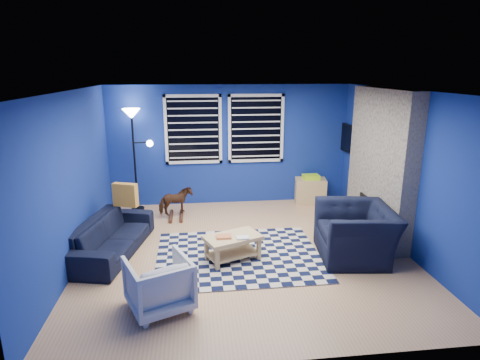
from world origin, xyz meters
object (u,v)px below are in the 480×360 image
at_px(armchair_bent, 159,284).
at_px(coffee_table, 233,243).
at_px(rocking_horse, 176,201).
at_px(cabinet, 310,190).
at_px(armchair_big, 356,232).
at_px(sofa, 112,236).
at_px(tv, 351,140).
at_px(floor_lamp, 133,128).

relative_size(armchair_bent, coffee_table, 0.76).
xyz_separation_m(armchair_bent, rocking_horse, (0.08, 3.07, 0.01)).
bearing_deg(rocking_horse, coffee_table, -178.88).
bearing_deg(cabinet, armchair_big, -81.60).
relative_size(sofa, rocking_horse, 3.03).
relative_size(coffee_table, cabinet, 1.34).
height_order(armchair_big, rocking_horse, armchair_big).
distance_m(sofa, rocking_horse, 1.72).
height_order(tv, coffee_table, tv).
distance_m(coffee_table, cabinet, 3.17).
height_order(coffee_table, floor_lamp, floor_lamp).
bearing_deg(coffee_table, tv, 40.36).
relative_size(armchair_big, armchair_bent, 1.69).
height_order(sofa, coffee_table, sofa).
relative_size(armchair_bent, rocking_horse, 1.13).
relative_size(sofa, floor_lamp, 0.93).
bearing_deg(coffee_table, sofa, 165.65).
relative_size(rocking_horse, cabinet, 0.90).
height_order(rocking_horse, coffee_table, rocking_horse).
distance_m(sofa, armchair_big, 3.77).
height_order(tv, armchair_big, tv).
bearing_deg(armchair_bent, floor_lamp, -102.11).
bearing_deg(tv, rocking_horse, -174.51).
relative_size(sofa, armchair_bent, 2.67).
height_order(tv, armchair_bent, tv).
bearing_deg(sofa, armchair_bent, -139.92).
bearing_deg(armchair_big, floor_lamp, -119.55).
height_order(tv, rocking_horse, tv).
distance_m(armchair_big, armchair_bent, 3.07).
height_order(armchair_bent, rocking_horse, armchair_bent).
height_order(tv, cabinet, tv).
bearing_deg(rocking_horse, sofa, 122.67).
bearing_deg(tv, cabinet, 161.13).
xyz_separation_m(sofa, armchair_bent, (0.86, -1.63, 0.05)).
distance_m(sofa, floor_lamp, 2.48).
bearing_deg(rocking_horse, floor_lamp, 28.51).
relative_size(tv, coffee_table, 1.06).
bearing_deg(cabinet, tv, -9.30).
bearing_deg(cabinet, rocking_horse, -158.65).
bearing_deg(rocking_horse, armchair_big, -149.99).
relative_size(armchair_big, coffee_table, 1.29).
relative_size(sofa, cabinet, 2.74).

